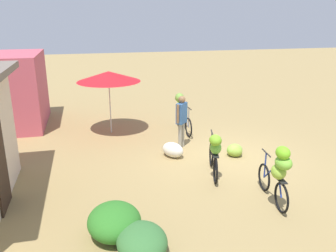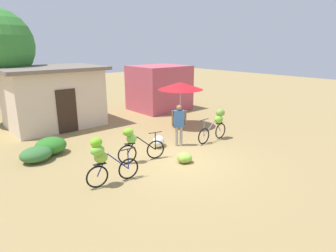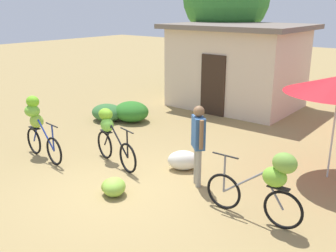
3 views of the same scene
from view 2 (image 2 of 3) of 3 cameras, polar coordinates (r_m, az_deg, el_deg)
name	(u,v)px [view 2 (image 2 of 3)]	position (r m, az deg, el deg)	size (l,w,h in m)	color
ground_plane	(177,160)	(10.19, 1.77, -6.83)	(60.00, 60.00, 0.00)	#99804E
building_low	(53,96)	(15.26, -21.74, 5.47)	(4.62, 3.64, 2.90)	beige
shop_pink	(159,88)	(17.93, -1.74, 7.56)	(3.20, 2.80, 2.69)	#BC4D5D
hedge_bush_front_left	(36,154)	(10.99, -24.65, -5.13)	(1.07, 0.89, 0.53)	#376E35
hedge_bush_front_right	(51,146)	(11.53, -22.17, -3.63)	(1.13, 1.01, 0.63)	#2E7525
market_umbrella	(180,86)	(13.91, 2.48, 7.94)	(2.17, 2.17, 2.19)	beige
bicycle_leftmost	(103,158)	(8.37, -12.67, -6.14)	(1.63, 0.41, 1.47)	black
bicycle_near_pile	(135,142)	(9.87, -6.50, -3.25)	(1.68, 0.54, 1.25)	black
bicycle_center_loaded	(217,122)	(12.29, 9.64, 0.77)	(1.77, 0.39, 1.31)	black
banana_pile_on_ground	(184,158)	(9.98, 3.17, -6.31)	(0.68, 0.68, 0.35)	#84A937
produce_sack	(159,141)	(11.44, -1.87, -3.06)	(0.70, 0.44, 0.44)	silver
person_vendor	(179,121)	(11.32, 2.19, 0.97)	(0.45, 0.42, 1.67)	gray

